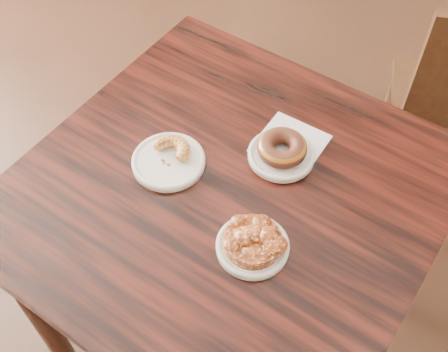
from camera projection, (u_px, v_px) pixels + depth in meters
The scene contains 9 objects.
floor at pixel (200, 302), 1.85m from camera, with size 5.00×5.00×0.00m, color black.
cafe_table at pixel (227, 271), 1.50m from camera, with size 0.86×0.86×0.75m, color black.
napkin at pixel (290, 143), 1.28m from camera, with size 0.14×0.14×0.00m, color white.
plate_donut at pixel (281, 155), 1.25m from camera, with size 0.15×0.15×0.01m, color white.
plate_cruller at pixel (169, 162), 1.24m from camera, with size 0.16×0.16×0.01m, color white.
plate_fritter at pixel (253, 246), 1.11m from camera, with size 0.15×0.15×0.01m, color white.
glazed_donut at pixel (282, 148), 1.23m from camera, with size 0.11×0.11×0.04m, color #915815.
apple_fritter at pixel (253, 240), 1.09m from camera, with size 0.16×0.16×0.04m, color #3F1706, non-canonical shape.
cruller_fragment at pixel (168, 156), 1.23m from camera, with size 0.10×0.10×0.03m, color #672F14, non-canonical shape.
Camera 1 is at (0.49, -0.63, 1.72)m, focal length 45.00 mm.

